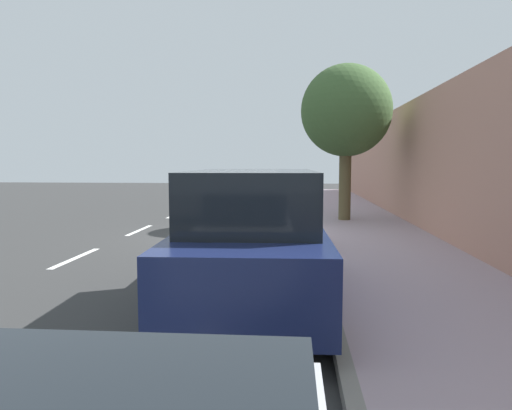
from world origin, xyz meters
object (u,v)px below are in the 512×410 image
object	(u,v)px
parked_suv_dark_blue_second	(254,238)
cyclist_with_backpack	(306,212)
bicycle_at_curb	(296,234)
street_tree_mid_block	(346,112)
parked_sedan_white_mid	(284,189)

from	to	relation	value
parked_suv_dark_blue_second	cyclist_with_backpack	distance (m)	4.33
bicycle_at_curb	cyclist_with_backpack	bearing A→B (deg)	-62.85
bicycle_at_curb	street_tree_mid_block	size ratio (longest dim) A/B	0.24
bicycle_at_curb	parked_sedan_white_mid	bearing A→B (deg)	92.87
bicycle_at_curb	street_tree_mid_block	xyz separation A→B (m)	(1.64, 4.73, 3.43)
street_tree_mid_block	parked_sedan_white_mid	bearing A→B (deg)	106.30
bicycle_at_curb	street_tree_mid_block	world-z (taller)	street_tree_mid_block
parked_sedan_white_mid	street_tree_mid_block	distance (m)	8.64
bicycle_at_curb	street_tree_mid_block	distance (m)	6.07
bicycle_at_curb	cyclist_with_backpack	distance (m)	0.77
parked_suv_dark_blue_second	cyclist_with_backpack	world-z (taller)	parked_suv_dark_blue_second
cyclist_with_backpack	street_tree_mid_block	xyz separation A→B (m)	(1.42, 5.17, 2.83)
parked_sedan_white_mid	bicycle_at_curb	xyz separation A→B (m)	(0.63, -12.49, -0.39)
parked_suv_dark_blue_second	street_tree_mid_block	size ratio (longest dim) A/B	0.91
cyclist_with_backpack	bicycle_at_curb	bearing A→B (deg)	117.15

